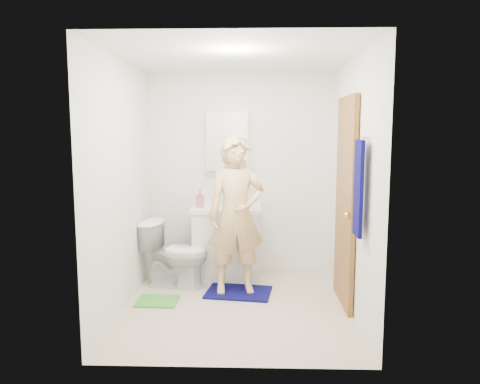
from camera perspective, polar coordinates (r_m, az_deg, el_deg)
name	(u,v)px	position (r m, az deg, el deg)	size (l,w,h in m)	color
floor	(237,307)	(4.76, -0.41, -13.86)	(2.20, 2.40, 0.02)	beige
ceiling	(236,55)	(4.48, -0.44, 16.33)	(2.20, 2.40, 0.02)	white
wall_back	(240,174)	(5.66, 0.04, 2.23)	(2.20, 0.02, 2.40)	white
wall_front	(230,206)	(3.26, -1.24, -1.76)	(2.20, 0.02, 2.40)	white
wall_left	(121,185)	(4.63, -14.27, 0.79)	(0.02, 2.40, 2.40)	white
wall_right	(354,186)	(4.55, 13.68, 0.69)	(0.02, 2.40, 2.40)	white
vanity_cabinet	(227,244)	(5.51, -1.62, -6.37)	(0.75, 0.55, 0.80)	white
countertop	(227,208)	(5.42, -1.64, -2.01)	(0.79, 0.59, 0.05)	white
sink_basin	(227,207)	(5.42, -1.64, -1.86)	(0.40, 0.40, 0.03)	white
faucet	(228,199)	(5.59, -1.53, -0.84)	(0.03, 0.03, 0.12)	silver
medicine_cabinet	(228,141)	(5.57, -1.53, 6.26)	(0.50, 0.12, 0.70)	white
mirror_panel	(227,141)	(5.51, -1.57, 6.24)	(0.46, 0.01, 0.66)	white
door	(345,202)	(4.71, 12.70, -1.19)	(0.05, 0.80, 2.05)	#955E29
door_knob	(347,215)	(4.41, 12.94, -2.79)	(0.07, 0.07, 0.07)	gold
towel	(358,188)	(3.98, 14.25, 0.43)	(0.03, 0.24, 0.80)	#090850
towel_hook	(365,137)	(3.96, 15.02, 6.47)	(0.02, 0.02, 0.06)	silver
toilet	(176,253)	(5.28, -7.83, -7.42)	(0.41, 0.72, 0.73)	white
bath_mat	(239,292)	(5.10, -0.18, -12.12)	(0.67, 0.48, 0.02)	#090850
green_rug	(157,301)	(4.93, -10.06, -12.96)	(0.41, 0.35, 0.02)	green
soap_dispenser	(200,198)	(5.36, -4.88, -0.78)	(0.09, 0.09, 0.20)	#BA5778
toothbrush_cup	(241,200)	(5.54, 0.10, -1.02)	(0.13, 0.13, 0.10)	#5B3A81
man	(236,216)	(4.89, -0.48, -2.90)	(0.60, 0.39, 1.64)	#DCB37B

